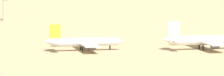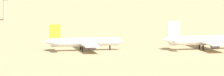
{
  "view_description": "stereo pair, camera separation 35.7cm",
  "coord_description": "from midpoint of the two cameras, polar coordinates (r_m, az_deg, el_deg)",
  "views": [
    {
      "loc": [
        -33.56,
        -285.52,
        36.68
      ],
      "look_at": [
        13.7,
        12.44,
        6.0
      ],
      "focal_mm": 105.64,
      "sensor_mm": 36.0,
      "label": 1
    },
    {
      "loc": [
        -33.21,
        -285.57,
        36.68
      ],
      "look_at": [
        13.7,
        12.44,
        6.0
      ],
      "focal_mm": 105.64,
      "sensor_mm": 36.0,
      "label": 2
    }
  ],
  "objects": [
    {
      "name": "control_tower",
      "position": [
        496.04,
        -9.29,
        2.99
      ],
      "size": [
        5.2,
        5.2,
        21.46
      ],
      "color": "#C6B793",
      "rests_on": "ground"
    },
    {
      "name": "ground",
      "position": [
        289.82,
        -2.33,
        -1.47
      ],
      "size": [
        4000.0,
        4000.0,
        0.0
      ],
      "primitive_type": "plane",
      "color": "tan"
    },
    {
      "name": "parked_jet_yellow_4",
      "position": [
        304.04,
        -2.49,
        -0.35
      ],
      "size": [
        37.85,
        31.87,
        12.5
      ],
      "rotation": [
        0.0,
        0.0,
        0.06
      ],
      "color": "silver",
      "rests_on": "ground"
    },
    {
      "name": "parked_jet_white_5",
      "position": [
        311.37,
        7.91,
        -0.19
      ],
      "size": [
        41.16,
        34.61,
        13.6
      ],
      "rotation": [
        0.0,
        0.0,
        0.05
      ],
      "color": "white",
      "rests_on": "ground"
    }
  ]
}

